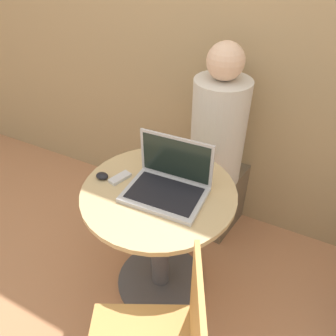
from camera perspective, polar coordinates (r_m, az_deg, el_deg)
ground_plane at (r=2.04m, az=-1.26°, el=-18.97°), size 12.00×12.00×0.00m
back_wall at (r=1.90m, az=10.29°, el=24.59°), size 7.00×0.05×2.60m
round_table at (r=1.68m, az=-1.48°, el=-10.08°), size 0.72×0.72×0.70m
laptop at (r=1.47m, az=0.04°, el=-2.59°), size 0.36×0.27×0.24m
cell_phone at (r=1.58m, az=-8.37°, el=-1.70°), size 0.08×0.12×0.02m
computer_mouse at (r=1.60m, az=-11.40°, el=-1.35°), size 0.06×0.05×0.03m
person_seated at (r=2.02m, az=8.82°, el=1.34°), size 0.35×0.49×1.24m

